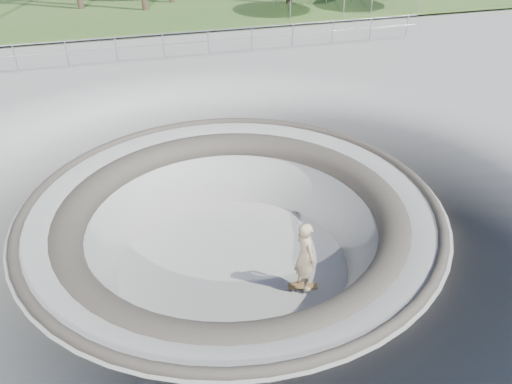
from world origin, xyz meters
TOP-DOWN VIEW (x-y plane):
  - ground at (0.00, 0.00)m, footprint 180.00×180.00m
  - skate_bowl at (0.00, 0.00)m, footprint 14.00×14.00m
  - distant_hills at (3.78, 57.17)m, footprint 103.20×45.00m
  - safety_railing at (0.00, 12.00)m, footprint 25.00×0.06m
  - skateboard at (1.42, -1.42)m, footprint 0.76×0.40m
  - skater at (1.42, -1.42)m, footprint 0.56×0.76m

SIDE VIEW (x-z plane):
  - distant_hills at x=3.78m, z-range -21.32..7.28m
  - skateboard at x=1.42m, z-range -1.88..-1.80m
  - skate_bowl at x=0.00m, z-range -3.88..0.22m
  - skater at x=1.42m, z-range -1.82..0.07m
  - ground at x=0.00m, z-range 0.00..0.00m
  - safety_railing at x=0.00m, z-range 0.18..1.20m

